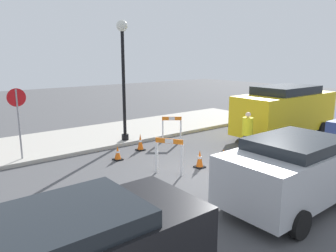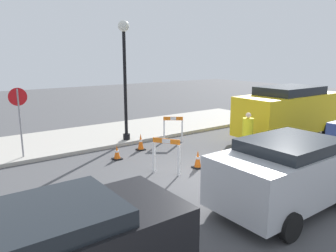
# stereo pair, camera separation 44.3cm
# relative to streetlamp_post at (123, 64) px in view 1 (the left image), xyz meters

# --- Properties ---
(ground_plane) EXTENTS (60.00, 60.00, 0.00)m
(ground_plane) POSITION_rel_streetlamp_post_xyz_m (-0.04, -4.90, -3.21)
(ground_plane) COLOR #4C4C4F
(sidewalk_slab) EXTENTS (18.00, 3.97, 0.14)m
(sidewalk_slab) POSITION_rel_streetlamp_post_xyz_m (-0.04, 1.58, -3.14)
(sidewalk_slab) COLOR #ADA89E
(sidewalk_slab) RESTS_ON ground_plane
(streetlamp_post) EXTENTS (0.44, 0.44, 4.75)m
(streetlamp_post) POSITION_rel_streetlamp_post_xyz_m (0.00, 0.00, 0.00)
(streetlamp_post) COLOR black
(streetlamp_post) RESTS_ON sidewalk_slab
(stop_sign) EXTENTS (0.60, 0.06, 2.38)m
(stop_sign) POSITION_rel_streetlamp_post_xyz_m (-4.04, 0.03, -1.49)
(stop_sign) COLOR gray
(stop_sign) RESTS_ON sidewalk_slab
(barricade_0) EXTENTS (0.57, 0.81, 1.11)m
(barricade_0) POSITION_rel_streetlamp_post_xyz_m (-0.83, -3.94, -2.61)
(barricade_0) COLOR white
(barricade_0) RESTS_ON ground_plane
(barricade_1) EXTENTS (0.73, 0.60, 1.06)m
(barricade_1) POSITION_rel_streetlamp_post_xyz_m (1.66, -1.01, -2.64)
(barricade_1) COLOR white
(barricade_1) RESTS_ON ground_plane
(traffic_cone_0) EXTENTS (0.30, 0.30, 0.72)m
(traffic_cone_0) POSITION_rel_streetlamp_post_xyz_m (0.66, -4.79, -2.86)
(traffic_cone_0) COLOR black
(traffic_cone_0) RESTS_ON ground_plane
(traffic_cone_1) EXTENTS (0.30, 0.30, 0.64)m
(traffic_cone_1) POSITION_rel_streetlamp_post_xyz_m (-0.10, -1.27, -2.90)
(traffic_cone_1) COLOR black
(traffic_cone_1) RESTS_ON ground_plane
(traffic_cone_2) EXTENTS (0.30, 0.30, 0.59)m
(traffic_cone_2) POSITION_rel_streetlamp_post_xyz_m (0.30, -4.11, -2.93)
(traffic_cone_2) COLOR black
(traffic_cone_2) RESTS_ON ground_plane
(traffic_cone_3) EXTENTS (0.30, 0.30, 0.50)m
(traffic_cone_3) POSITION_rel_streetlamp_post_xyz_m (-1.38, -1.76, -2.97)
(traffic_cone_3) COLOR black
(traffic_cone_3) RESTS_ON ground_plane
(person_worker) EXTENTS (0.53, 0.53, 1.59)m
(person_worker) POSITION_rel_streetlamp_post_xyz_m (2.54, -4.21, -2.37)
(person_worker) COLOR #33333D
(person_worker) RESTS_ON ground_plane
(parked_car_1) EXTENTS (3.90, 1.97, 1.69)m
(parked_car_1) POSITION_rel_streetlamp_post_xyz_m (0.11, -7.48, -2.26)
(parked_car_1) COLOR #B7BABF
(parked_car_1) RESTS_ON ground_plane
(work_van) EXTENTS (5.24, 2.09, 2.26)m
(work_van) POSITION_rel_streetlamp_post_xyz_m (6.11, -3.45, -1.97)
(work_van) COLOR yellow
(work_van) RESTS_ON ground_plane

